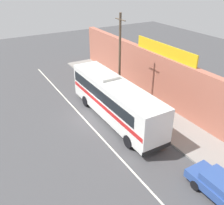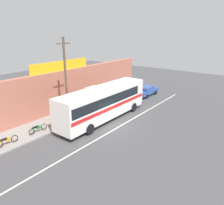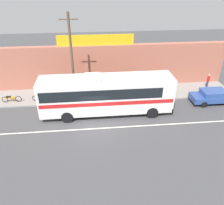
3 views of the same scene
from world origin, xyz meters
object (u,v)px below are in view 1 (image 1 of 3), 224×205
(motorcycle_black, at_px, (94,74))
(pedestrian_far_right, at_px, (133,93))
(intercity_bus, at_px, (114,98))
(parked_car, at_px, (223,189))
(motorcycle_red, at_px, (106,83))
(utility_pole, at_px, (120,58))

(motorcycle_black, xyz_separation_m, pedestrian_far_right, (7.64, 0.48, 0.50))
(intercity_bus, distance_m, pedestrian_far_right, 3.71)
(parked_car, bearing_deg, pedestrian_far_right, 169.52)
(intercity_bus, bearing_deg, pedestrian_far_right, 117.20)
(intercity_bus, height_order, parked_car, intercity_bus)
(motorcycle_black, distance_m, motorcycle_red, 2.97)
(utility_pole, height_order, pedestrian_far_right, utility_pole)
(intercity_bus, bearing_deg, utility_pole, 141.13)
(parked_car, bearing_deg, motorcycle_red, 173.87)
(intercity_bus, distance_m, utility_pole, 4.44)
(parked_car, xyz_separation_m, pedestrian_far_right, (-12.53, 2.32, 0.33))
(parked_car, distance_m, pedestrian_far_right, 12.74)
(motorcycle_red, bearing_deg, pedestrian_far_right, 5.75)
(parked_car, bearing_deg, motorcycle_black, 174.80)
(utility_pole, relative_size, motorcycle_red, 4.39)
(intercity_bus, height_order, pedestrian_far_right, intercity_bus)
(parked_car, distance_m, utility_pole, 14.35)
(intercity_bus, distance_m, motorcycle_red, 7.03)
(motorcycle_red, bearing_deg, parked_car, -6.13)
(utility_pole, bearing_deg, pedestrian_far_right, 34.73)
(parked_car, relative_size, pedestrian_far_right, 2.82)
(parked_car, xyz_separation_m, utility_pole, (-13.77, 1.46, 3.78))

